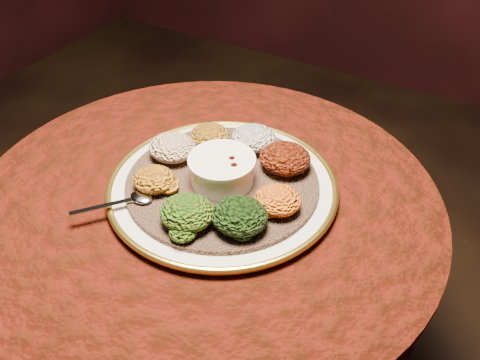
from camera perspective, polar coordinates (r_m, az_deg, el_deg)
The scene contains 13 objects.
table at distance 1.21m, azimuth -3.40°, elevation -8.19°, with size 0.96×0.96×0.73m.
platter at distance 1.09m, azimuth -1.89°, elevation -0.74°, with size 0.52×0.52×0.02m.
injera at distance 1.08m, azimuth -1.90°, elevation -0.30°, with size 0.39×0.39×0.01m, color brown.
stew_bowl at distance 1.06m, azimuth -1.94°, elevation 1.26°, with size 0.13×0.13×0.06m.
spoon at distance 1.05m, azimuth -11.08°, elevation -1.95°, with size 0.12×0.13×0.01m.
portion_ayib at distance 1.16m, azimuth 1.49°, elevation 4.49°, with size 0.10×0.09×0.05m, color beige.
portion_kitfo at distance 1.10m, azimuth 4.83°, elevation 2.34°, with size 0.11×0.10×0.05m, color black.
portion_tikil at distance 1.00m, azimuth 4.04°, elevation -2.15°, with size 0.09×0.08×0.04m, color #A7740D.
portion_gomen at distance 0.96m, azimuth -0.05°, elevation -3.84°, with size 0.11×0.10×0.05m, color black.
portion_mixveg at distance 0.97m, azimuth -5.67°, elevation -3.47°, with size 0.10×0.10×0.05m, color #A8300A.
portion_kik at distance 1.06m, azimuth -9.17°, elevation 0.08°, with size 0.08×0.08×0.04m, color #BF7210.
portion_timatim at distance 1.14m, azimuth -7.24°, elevation 3.47°, with size 0.10×0.10×0.05m, color maroon.
portion_shiro at distance 1.17m, azimuth -3.24°, elevation 4.77°, with size 0.09×0.08×0.04m, color #8B6310.
Camera 1 is at (0.47, -0.68, 1.44)m, focal length 40.00 mm.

